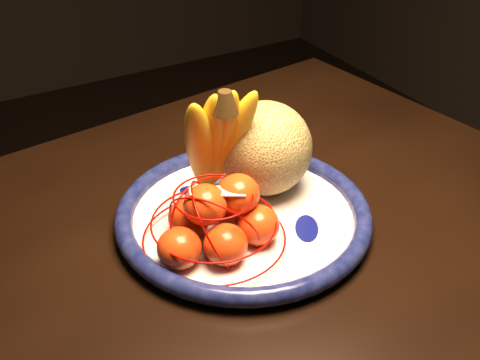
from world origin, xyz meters
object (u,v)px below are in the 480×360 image
banana_bunch (214,138)px  mandarin_bag (218,221)px  cantaloupe (265,148)px  fruit_bowl (243,215)px

banana_bunch → mandarin_bag: size_ratio=0.91×
cantaloupe → mandarin_bag: bearing=-146.3°
banana_bunch → fruit_bowl: bearing=-69.1°
cantaloupe → banana_bunch: bearing=174.0°
fruit_bowl → mandarin_bag: mandarin_bag is taller
fruit_bowl → banana_bunch: 0.12m
cantaloupe → fruit_bowl: bearing=-144.0°
fruit_bowl → mandarin_bag: 0.08m
mandarin_bag → cantaloupe: bearing=33.7°
cantaloupe → mandarin_bag: cantaloupe is taller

